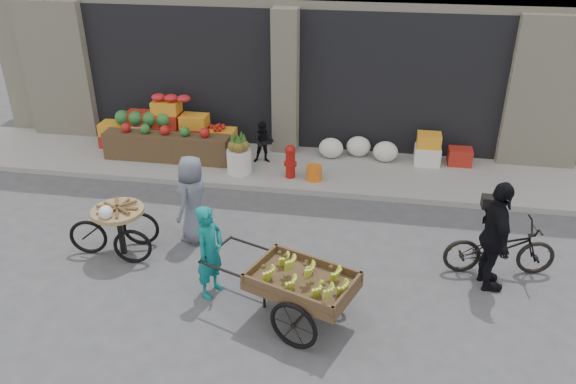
% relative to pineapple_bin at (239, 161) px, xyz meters
% --- Properties ---
extents(ground, '(80.00, 80.00, 0.00)m').
position_rel_pineapple_bin_xyz_m(ground, '(0.75, -3.60, -0.37)').
color(ground, '#424244').
rests_on(ground, ground).
extents(sidewalk, '(18.00, 2.20, 0.12)m').
position_rel_pineapple_bin_xyz_m(sidewalk, '(0.75, 0.50, -0.31)').
color(sidewalk, gray).
rests_on(sidewalk, ground).
extents(fruit_display, '(3.10, 1.12, 1.24)m').
position_rel_pineapple_bin_xyz_m(fruit_display, '(-1.73, 0.78, 0.30)').
color(fruit_display, '#A52216').
rests_on(fruit_display, sidewalk).
extents(pineapple_bin, '(0.52, 0.52, 0.50)m').
position_rel_pineapple_bin_xyz_m(pineapple_bin, '(0.00, 0.00, 0.00)').
color(pineapple_bin, silver).
rests_on(pineapple_bin, sidewalk).
extents(fire_hydrant, '(0.22, 0.22, 0.71)m').
position_rel_pineapple_bin_xyz_m(fire_hydrant, '(1.10, -0.05, 0.13)').
color(fire_hydrant, '#A5140F').
rests_on(fire_hydrant, sidewalk).
extents(orange_bucket, '(0.32, 0.32, 0.30)m').
position_rel_pineapple_bin_xyz_m(orange_bucket, '(1.60, -0.10, -0.10)').
color(orange_bucket, orange).
rests_on(orange_bucket, sidewalk).
extents(right_bay_goods, '(3.35, 0.60, 0.70)m').
position_rel_pineapple_bin_xyz_m(right_bay_goods, '(3.36, 1.10, 0.04)').
color(right_bay_goods, silver).
rests_on(right_bay_goods, sidewalk).
extents(seated_person, '(0.51, 0.43, 0.93)m').
position_rel_pineapple_bin_xyz_m(seated_person, '(0.40, 0.60, 0.21)').
color(seated_person, black).
rests_on(seated_person, sidewalk).
extents(banana_cart, '(2.54, 1.69, 0.99)m').
position_rel_pineapple_bin_xyz_m(banana_cart, '(1.93, -4.33, 0.35)').
color(banana_cart, brown).
rests_on(banana_cart, ground).
extents(vendor_woman, '(0.50, 0.61, 1.46)m').
position_rel_pineapple_bin_xyz_m(vendor_woman, '(0.56, -3.93, 0.36)').
color(vendor_woman, '#0E6F6F').
rests_on(vendor_woman, ground).
extents(tricycle_cart, '(1.46, 0.97, 0.95)m').
position_rel_pineapple_bin_xyz_m(tricycle_cart, '(-1.21, -3.15, 0.20)').
color(tricycle_cart, '#9E7F51').
rests_on(tricycle_cart, ground).
extents(vendor_grey, '(0.64, 0.84, 1.54)m').
position_rel_pineapple_bin_xyz_m(vendor_grey, '(-0.15, -2.50, 0.40)').
color(vendor_grey, slate).
rests_on(vendor_grey, ground).
extents(bicycle, '(1.78, 0.81, 0.90)m').
position_rel_pineapple_bin_xyz_m(bicycle, '(4.83, -2.67, 0.08)').
color(bicycle, black).
rests_on(bicycle, ground).
extents(cyclist, '(0.55, 1.07, 1.75)m').
position_rel_pineapple_bin_xyz_m(cyclist, '(4.63, -3.07, 0.50)').
color(cyclist, black).
rests_on(cyclist, ground).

